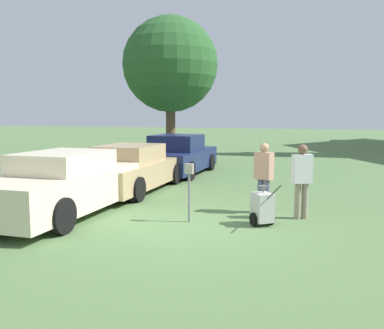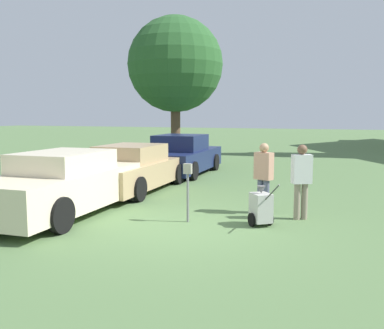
{
  "view_description": "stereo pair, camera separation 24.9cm",
  "coord_description": "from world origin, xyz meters",
  "px_view_note": "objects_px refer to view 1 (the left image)",
  "views": [
    {
      "loc": [
        2.97,
        -8.07,
        2.33
      ],
      "look_at": [
        -0.5,
        1.71,
        1.1
      ],
      "focal_mm": 40.0,
      "sensor_mm": 36.0,
      "label": 1
    },
    {
      "loc": [
        3.2,
        -7.98,
        2.33
      ],
      "look_at": [
        -0.5,
        1.71,
        1.1
      ],
      "focal_mm": 40.0,
      "sensor_mm": 36.0,
      "label": 2
    }
  ],
  "objects_px": {
    "parking_meter": "(189,181)",
    "person_supervisor": "(302,177)",
    "parked_car_tan": "(132,169)",
    "parked_car_cream": "(68,184)",
    "person_worker": "(264,173)",
    "equipment_cart": "(262,207)",
    "parked_car_navy": "(178,156)"
  },
  "relations": [
    {
      "from": "parking_meter",
      "to": "person_worker",
      "type": "xyz_separation_m",
      "value": [
        1.36,
        1.42,
        0.05
      ]
    },
    {
      "from": "parked_car_cream",
      "to": "parking_meter",
      "type": "relative_size",
      "value": 4.1
    },
    {
      "from": "parking_meter",
      "to": "person_supervisor",
      "type": "relative_size",
      "value": 0.76
    },
    {
      "from": "person_worker",
      "to": "person_supervisor",
      "type": "bearing_deg",
      "value": -175.64
    },
    {
      "from": "person_supervisor",
      "to": "equipment_cart",
      "type": "bearing_deg",
      "value": 21.98
    },
    {
      "from": "equipment_cart",
      "to": "person_supervisor",
      "type": "bearing_deg",
      "value": 12.26
    },
    {
      "from": "parking_meter",
      "to": "parked_car_tan",
      "type": "bearing_deg",
      "value": 134.58
    },
    {
      "from": "parked_car_tan",
      "to": "parking_meter",
      "type": "relative_size",
      "value": 3.88
    },
    {
      "from": "person_worker",
      "to": "parked_car_tan",
      "type": "bearing_deg",
      "value": 2.72
    },
    {
      "from": "parked_car_cream",
      "to": "parked_car_tan",
      "type": "relative_size",
      "value": 1.06
    },
    {
      "from": "parked_car_cream",
      "to": "person_supervisor",
      "type": "distance_m",
      "value": 5.36
    },
    {
      "from": "person_worker",
      "to": "equipment_cart",
      "type": "height_order",
      "value": "person_worker"
    },
    {
      "from": "parked_car_cream",
      "to": "equipment_cart",
      "type": "relative_size",
      "value": 5.24
    },
    {
      "from": "parked_car_cream",
      "to": "parked_car_tan",
      "type": "xyz_separation_m",
      "value": [
        0.0,
        3.18,
        -0.05
      ]
    },
    {
      "from": "person_supervisor",
      "to": "parked_car_cream",
      "type": "bearing_deg",
      "value": -14.17
    },
    {
      "from": "parked_car_navy",
      "to": "person_supervisor",
      "type": "distance_m",
      "value": 7.75
    },
    {
      "from": "parked_car_cream",
      "to": "person_supervisor",
      "type": "relative_size",
      "value": 3.14
    },
    {
      "from": "parked_car_tan",
      "to": "parked_car_navy",
      "type": "relative_size",
      "value": 1.05
    },
    {
      "from": "parked_car_tan",
      "to": "person_supervisor",
      "type": "relative_size",
      "value": 2.97
    },
    {
      "from": "parked_car_cream",
      "to": "parking_meter",
      "type": "height_order",
      "value": "parked_car_cream"
    },
    {
      "from": "parking_meter",
      "to": "equipment_cart",
      "type": "relative_size",
      "value": 1.28
    },
    {
      "from": "person_worker",
      "to": "person_supervisor",
      "type": "relative_size",
      "value": 0.99
    },
    {
      "from": "parking_meter",
      "to": "person_supervisor",
      "type": "distance_m",
      "value": 2.52
    },
    {
      "from": "parked_car_tan",
      "to": "person_supervisor",
      "type": "bearing_deg",
      "value": -22.1
    },
    {
      "from": "parked_car_tan",
      "to": "person_worker",
      "type": "distance_m",
      "value": 4.58
    },
    {
      "from": "parked_car_navy",
      "to": "person_supervisor",
      "type": "bearing_deg",
      "value": -50.19
    },
    {
      "from": "parked_car_tan",
      "to": "equipment_cart",
      "type": "xyz_separation_m",
      "value": [
        4.49,
        -2.73,
        -0.27
      ]
    },
    {
      "from": "parked_car_tan",
      "to": "person_worker",
      "type": "relative_size",
      "value": 2.98
    },
    {
      "from": "person_supervisor",
      "to": "equipment_cart",
      "type": "relative_size",
      "value": 1.67
    },
    {
      "from": "person_worker",
      "to": "equipment_cart",
      "type": "xyz_separation_m",
      "value": [
        0.19,
        -1.16,
        -0.55
      ]
    },
    {
      "from": "person_worker",
      "to": "equipment_cart",
      "type": "distance_m",
      "value": 1.29
    },
    {
      "from": "parked_car_cream",
      "to": "person_supervisor",
      "type": "height_order",
      "value": "person_supervisor"
    }
  ]
}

